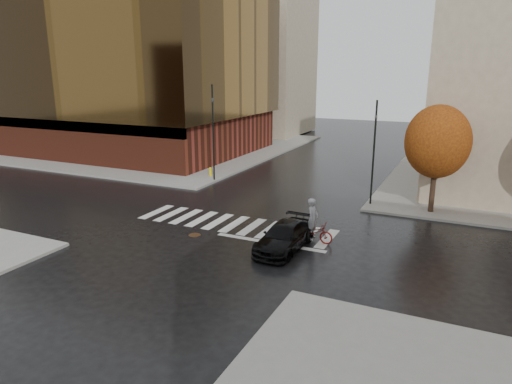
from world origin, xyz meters
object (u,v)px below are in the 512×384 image
Objects in this scene: sedan at (284,237)px; traffic_light_ne at (374,147)px; fire_hydrant at (210,171)px; cyclist at (314,227)px; traffic_light_nw at (213,127)px.

traffic_light_ne is at bearing 77.81° from sedan.
sedan is at bearing -46.41° from fire_hydrant.
fire_hydrant is (-12.20, 10.21, -0.24)m from cyclist.
cyclist is 14.97m from traffic_light_nw.
fire_hydrant is (-11.23, 11.80, -0.11)m from sedan.
fire_hydrant is at bearing 55.45° from cyclist.
traffic_light_nw is at bearing 56.10° from cyclist.
fire_hydrant is at bearing 135.31° from sedan.
cyclist is 15.90m from fire_hydrant.
sedan is 0.61× the size of traffic_light_nw.
sedan is at bearing 83.89° from traffic_light_ne.
sedan is at bearing 31.63° from traffic_light_nw.
traffic_light_nw is 1.11× the size of traffic_light_ne.
traffic_light_nw reaches higher than fire_hydrant.
cyclist reaches higher than sedan.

